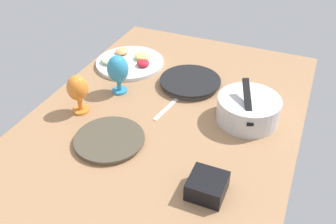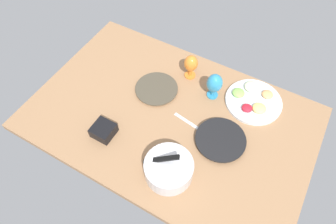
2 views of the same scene
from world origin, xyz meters
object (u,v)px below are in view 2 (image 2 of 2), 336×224
Objects in this scene: mixing_bowl at (169,169)px; hurricane_glass_orange at (191,64)px; hurricane_glass_blue at (214,84)px; dinner_plate_right at (157,89)px; dinner_plate_left at (220,140)px; fruit_platter at (253,100)px; square_bowl_black at (103,130)px.

mixing_bowl and hurricane_glass_orange have the same top height.
mixing_bowl is 56.75cm from hurricane_glass_blue.
hurricane_glass_orange is at bearing -21.61° from hurricane_glass_blue.
dinner_plate_right is at bearing 58.96° from hurricane_glass_orange.
dinner_plate_right is at bearing -52.76° from mixing_bowl.
dinner_plate_left is at bearing 164.07° from dinner_plate_right.
dinner_plate_right is 25.74cm from hurricane_glass_orange.
dinner_plate_left is 50.28cm from dinner_plate_right.
hurricane_glass_orange is at bearing -72.11° from mixing_bowl.
mixing_bowl is at bearing 127.24° from dinner_plate_right.
hurricane_glass_blue is (17.03, -26.84, 9.25)cm from dinner_plate_left.
fruit_platter is 25.87cm from hurricane_glass_blue.
mixing_bowl is 0.76× the size of fruit_platter.
mixing_bowl is 1.52× the size of hurricane_glass_orange.
dinner_plate_right is at bearing 22.61° from hurricane_glass_blue.
hurricane_glass_blue reaches higher than hurricane_glass_orange.
dinner_plate_right is 1.49× the size of hurricane_glass_blue.
hurricane_glass_blue is 67.74cm from square_bowl_black.
hurricane_glass_blue is at bearing 158.39° from hurricane_glass_orange.
fruit_platter reaches higher than dinner_plate_right.
square_bowl_black is (40.72, 53.65, -7.25)cm from hurricane_glass_blue.
mixing_bowl is at bearing 62.65° from dinner_plate_left.
hurricane_glass_blue is 20.39cm from hurricane_glass_orange.
dinner_plate_right is at bearing -103.03° from square_bowl_black.
hurricane_glass_blue reaches higher than square_bowl_black.
fruit_platter reaches higher than dinner_plate_left.
square_bowl_black reaches higher than fruit_platter.
fruit_platter is at bearing -179.95° from hurricane_glass_orange.
hurricane_glass_orange is at bearing -43.67° from dinner_plate_left.
mixing_bowl reaches higher than dinner_plate_left.
fruit_platter is 42.84cm from hurricane_glass_orange.
square_bowl_black is at bearing 52.81° from hurricane_glass_blue.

